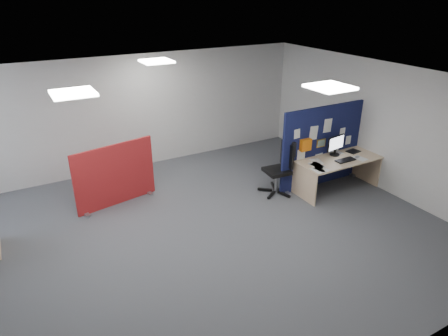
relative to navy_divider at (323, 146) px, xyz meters
name	(u,v)px	position (x,y,z in m)	size (l,w,h in m)	color
floor	(189,237)	(-3.46, -0.55, -0.90)	(9.00, 9.00, 0.00)	#4D4F54
ceiling	(183,87)	(-3.46, -0.55, 1.80)	(9.00, 7.00, 0.02)	white
wall_back	(125,114)	(-3.46, 2.95, 0.45)	(9.00, 0.02, 2.70)	silver
wall_front	(339,303)	(-3.46, -4.05, 0.45)	(9.00, 0.02, 2.70)	silver
wall_right	(379,126)	(1.04, -0.55, 0.45)	(0.02, 7.00, 2.70)	silver
ceiling_lights	(185,78)	(-3.13, 0.12, 1.77)	(4.10, 4.10, 0.04)	white
navy_divider	(323,146)	(0.00, 0.00, 0.00)	(2.19, 0.30, 1.80)	#0F1B3A
main_desk	(336,165)	(0.12, -0.35, -0.34)	(1.86, 0.83, 0.73)	#DCB58D
monitor_main	(336,144)	(0.19, -0.20, 0.07)	(0.50, 0.21, 0.44)	black
keyboard	(345,160)	(0.17, -0.55, -0.16)	(0.45, 0.18, 0.03)	black
mouse	(357,157)	(0.50, -0.55, -0.16)	(0.10, 0.06, 0.03)	#A1A0A6
paper_tray	(353,151)	(0.69, -0.26, -0.16)	(0.28, 0.22, 0.01)	black
red_divider	(115,176)	(-4.23, 1.30, -0.27)	(1.68, 0.38, 1.28)	#A12314
office_chair	(282,164)	(-0.99, 0.10, -0.25)	(0.74, 0.76, 1.14)	black
desk_papers	(327,163)	(-0.26, -0.45, -0.17)	(1.42, 0.87, 0.00)	white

